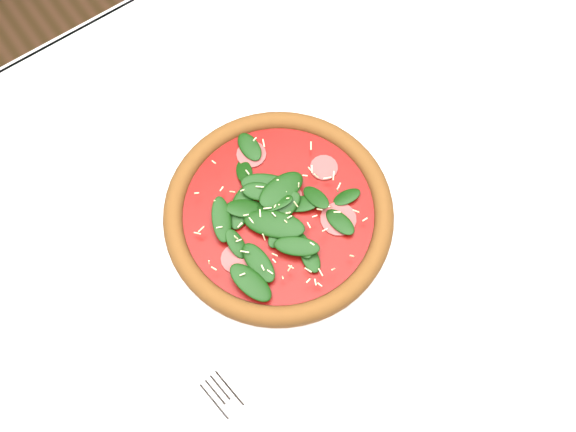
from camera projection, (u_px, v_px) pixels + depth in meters
ground at (275, 353)px, 1.45m from camera, size 6.00×6.00×0.00m
dining_table at (267, 265)px, 0.85m from camera, size 1.21×0.81×0.75m
plate at (279, 217)px, 0.76m from camera, size 0.31×0.31×0.01m
pizza at (278, 212)px, 0.75m from camera, size 0.35×0.35×0.03m
fork at (249, 428)px, 0.66m from camera, size 0.04×0.16×0.00m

